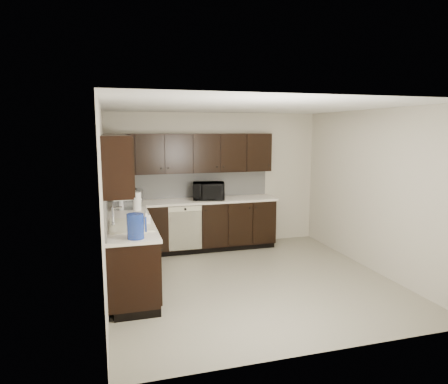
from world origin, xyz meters
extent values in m
plane|color=gray|center=(0.00, 0.00, 0.00)|extent=(4.00, 4.00, 0.00)
plane|color=white|center=(0.00, 0.00, 2.50)|extent=(4.00, 4.00, 0.00)
cube|color=#BEB7A2|center=(0.00, 2.00, 1.25)|extent=(4.00, 0.02, 2.50)
cube|color=#BEB7A2|center=(-2.00, 0.00, 1.25)|extent=(0.02, 4.00, 2.50)
cube|color=#BEB7A2|center=(2.00, 0.00, 1.25)|extent=(0.02, 4.00, 2.50)
cube|color=#BEB7A2|center=(0.00, -2.00, 1.25)|extent=(4.00, 0.02, 2.50)
cube|color=black|center=(-0.50, 1.70, 0.45)|extent=(3.00, 0.60, 0.90)
cube|color=black|center=(-1.70, 0.30, 0.45)|extent=(0.60, 2.20, 0.90)
cube|color=black|center=(-0.50, 1.73, 0.05)|extent=(3.00, 0.54, 0.10)
cube|color=black|center=(-1.67, 0.30, 0.05)|extent=(0.54, 2.20, 0.10)
cube|color=silver|center=(-0.50, 1.70, 0.92)|extent=(3.03, 0.63, 0.04)
cube|color=silver|center=(-1.70, 0.30, 0.92)|extent=(0.63, 2.23, 0.04)
cube|color=#AFAFAB|center=(-0.50, 1.99, 1.18)|extent=(3.00, 0.02, 0.48)
cube|color=#AFAFAB|center=(-1.99, 0.60, 1.18)|extent=(0.02, 2.80, 0.48)
cube|color=black|center=(-0.50, 1.83, 1.77)|extent=(3.00, 0.33, 0.70)
cube|color=black|center=(-1.83, 0.43, 1.77)|extent=(0.33, 2.47, 0.70)
cube|color=beige|center=(-0.70, 1.41, 0.50)|extent=(0.58, 0.02, 0.78)
cube|color=beige|center=(-0.70, 1.40, 0.84)|extent=(0.58, 0.03, 0.08)
cylinder|color=black|center=(-0.70, 1.39, 0.84)|extent=(0.04, 0.02, 0.04)
cube|color=beige|center=(-1.68, 0.00, 0.95)|extent=(0.54, 0.82, 0.03)
cube|color=beige|center=(-1.68, -0.20, 0.86)|extent=(0.42, 0.34, 0.16)
cube|color=beige|center=(-1.68, 0.20, 0.86)|extent=(0.42, 0.34, 0.16)
cylinder|color=silver|center=(-1.90, 0.00, 1.07)|extent=(0.03, 0.03, 0.26)
cylinder|color=silver|center=(-1.85, 0.00, 1.19)|extent=(0.14, 0.02, 0.02)
cylinder|color=#B2B2B7|center=(-1.68, -0.20, 0.89)|extent=(0.20, 0.20, 0.10)
imported|color=black|center=(-0.22, 1.67, 1.10)|extent=(0.63, 0.50, 0.31)
imported|color=gray|center=(-1.48, 0.01, 1.04)|extent=(0.12, 0.12, 0.19)
imported|color=gray|center=(-1.77, 1.07, 1.05)|extent=(0.09, 0.09, 0.21)
cube|color=#A9A9AB|center=(-1.56, 1.77, 1.04)|extent=(0.39, 0.33, 0.21)
cube|color=silver|center=(-1.66, 1.20, 1.02)|extent=(0.47, 0.39, 0.16)
cylinder|color=navy|center=(-1.66, -0.67, 1.09)|extent=(0.26, 0.26, 0.29)
cylinder|color=#0C7988|center=(-1.52, 1.35, 1.04)|extent=(0.12, 0.12, 0.20)
cylinder|color=white|center=(-1.53, 1.03, 1.08)|extent=(0.15, 0.15, 0.28)
camera|label=1|loc=(-1.91, -5.25, 2.18)|focal=32.00mm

